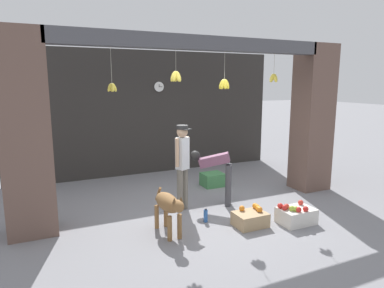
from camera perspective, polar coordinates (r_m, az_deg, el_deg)
ground_plane at (r=6.31m, az=1.73°, el=-11.18°), size 60.00×60.00×0.00m
shop_back_wall at (r=8.74m, az=-7.14°, el=5.16°), size 6.84×0.12×3.08m
shop_pillar_left at (r=5.61m, az=-25.97°, el=1.36°), size 0.70×0.60×3.08m
shop_pillar_right at (r=7.77m, az=19.43°, el=4.03°), size 0.70×0.60×3.08m
storefront_awning at (r=6.01m, az=1.45°, el=16.19°), size 4.94×0.27×0.93m
dog at (r=5.28m, az=-3.92°, el=-10.09°), size 0.30×0.96×0.69m
shopkeeper at (r=6.13m, az=-1.61°, el=-2.92°), size 0.31×0.30×1.56m
worker_stooping at (r=6.47m, az=4.22°, el=-4.27°), size 0.71×0.57×1.03m
fruit_crate_oranges at (r=5.77m, az=9.73°, el=-12.08°), size 0.51×0.39×0.31m
fruit_crate_apples at (r=6.02m, az=16.93°, el=-11.25°), size 0.57×0.42×0.34m
produce_box_green at (r=7.75m, az=3.45°, el=-5.93°), size 0.47×0.41×0.29m
water_bottle at (r=5.84m, az=2.29°, el=-11.86°), size 0.07×0.07×0.23m
wall_clock at (r=8.71m, az=-5.53°, el=9.48°), size 0.26×0.03×0.26m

